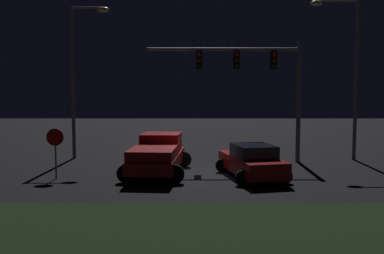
% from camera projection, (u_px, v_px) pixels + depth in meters
% --- Properties ---
extents(ground_plane, '(80.00, 80.00, 0.00)m').
position_uv_depth(ground_plane, '(197.00, 172.00, 20.38)').
color(ground_plane, black).
extents(grass_median, '(20.96, 6.89, 0.10)m').
position_uv_depth(grass_median, '(202.00, 239.00, 10.99)').
color(grass_median, black).
rests_on(grass_median, ground_plane).
extents(pickup_truck, '(3.14, 5.53, 1.80)m').
position_uv_depth(pickup_truck, '(157.00, 152.00, 19.95)').
color(pickup_truck, maroon).
rests_on(pickup_truck, ground_plane).
extents(car_sedan, '(3.08, 4.68, 1.51)m').
position_uv_depth(car_sedan, '(251.00, 161.00, 19.02)').
color(car_sedan, maroon).
rests_on(car_sedan, ground_plane).
extents(traffic_signal_gantry, '(8.32, 0.56, 6.50)m').
position_uv_depth(traffic_signal_gantry, '(253.00, 72.00, 23.00)').
color(traffic_signal_gantry, slate).
rests_on(traffic_signal_gantry, ground_plane).
extents(street_lamp_left, '(2.28, 0.44, 8.67)m').
position_uv_depth(street_lamp_left, '(78.00, 64.00, 24.19)').
color(street_lamp_left, slate).
rests_on(street_lamp_left, ground_plane).
extents(street_lamp_right, '(2.76, 0.44, 8.92)m').
position_uv_depth(street_lamp_right, '(346.00, 60.00, 23.65)').
color(street_lamp_right, slate).
rests_on(street_lamp_right, ground_plane).
extents(stop_sign, '(0.76, 0.08, 2.23)m').
position_uv_depth(stop_sign, '(54.00, 144.00, 18.69)').
color(stop_sign, slate).
rests_on(stop_sign, ground_plane).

